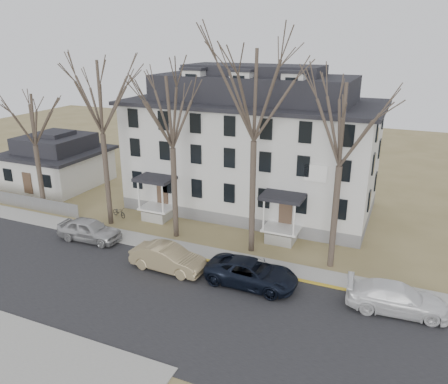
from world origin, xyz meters
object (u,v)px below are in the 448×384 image
at_px(car_navy, 251,273).
at_px(car_white, 397,299).
at_px(tree_mid_left, 171,107).
at_px(car_tan, 168,259).
at_px(tree_mid_right, 344,119).
at_px(bicycle_left, 119,213).
at_px(tree_bungalow, 31,116).
at_px(boarding_house, 252,146).
at_px(tree_center, 255,89).
at_px(car_silver, 89,230).
at_px(tree_far_left, 99,92).
at_px(small_house, 58,162).

xyz_separation_m(car_navy, car_white, (8.13, 0.60, 0.00)).
xyz_separation_m(tree_mid_left, car_tan, (2.06, -4.70, -8.79)).
bearing_deg(tree_mid_left, tree_mid_right, 0.00).
bearing_deg(tree_mid_left, bicycle_left, 168.13).
bearing_deg(car_navy, tree_bungalow, 79.14).
bearing_deg(boarding_house, tree_mid_left, -110.20).
relative_size(tree_center, car_silver, 3.06).
bearing_deg(bicycle_left, car_white, -86.56).
bearing_deg(car_silver, tree_center, -77.07).
height_order(tree_mid_left, tree_center, tree_center).
height_order(tree_far_left, bicycle_left, tree_far_left).
height_order(small_house, tree_far_left, tree_far_left).
relative_size(boarding_house, tree_bungalow, 1.93).
bearing_deg(tree_bungalow, small_house, 122.84).
distance_m(tree_far_left, tree_center, 12.02).
distance_m(tree_mid_left, tree_mid_right, 11.50).
bearing_deg(boarding_house, car_tan, -94.17).
bearing_deg(tree_center, tree_bungalow, 180.00).
bearing_deg(tree_mid_left, car_navy, -29.42).
bearing_deg(tree_bungalow, boarding_house, 27.01).
xyz_separation_m(boarding_house, tree_mid_left, (-3.00, -8.15, 4.22)).
relative_size(tree_mid_left, tree_mid_right, 1.00).
bearing_deg(tree_far_left, boarding_house, 42.18).
height_order(tree_center, car_silver, tree_center).
height_order(tree_far_left, car_silver, tree_far_left).
bearing_deg(tree_mid_right, car_white, -41.15).
bearing_deg(tree_center, tree_mid_right, 0.00).
height_order(car_navy, car_white, same).
relative_size(car_navy, car_white, 1.04).
relative_size(tree_far_left, car_silver, 2.86).
relative_size(small_house, tree_bungalow, 0.81).
bearing_deg(tree_mid_left, small_house, 159.97).
distance_m(small_house, tree_bungalow, 9.43).
bearing_deg(tree_bungalow, tree_far_left, 0.00).
relative_size(boarding_house, car_silver, 4.33).
height_order(tree_center, car_white, tree_center).
relative_size(tree_far_left, tree_mid_right, 1.08).
relative_size(boarding_house, tree_mid_right, 1.63).
height_order(tree_mid_left, tree_bungalow, tree_mid_left).
bearing_deg(car_tan, car_white, -83.26).
bearing_deg(car_white, bicycle_left, 71.44).
distance_m(car_navy, car_white, 8.16).
bearing_deg(car_silver, bicycle_left, 6.27).
distance_m(tree_mid_right, bicycle_left, 19.92).
height_order(tree_far_left, tree_bungalow, tree_far_left).
distance_m(tree_mid_left, car_silver, 10.80).
bearing_deg(bicycle_left, tree_bungalow, 116.84).
distance_m(small_house, car_silver, 15.00).
xyz_separation_m(tree_bungalow, car_silver, (7.60, -3.21, -7.30)).
height_order(tree_mid_left, car_white, tree_mid_left).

